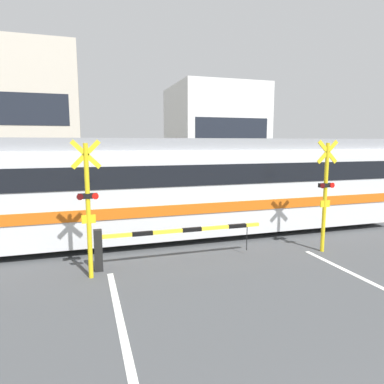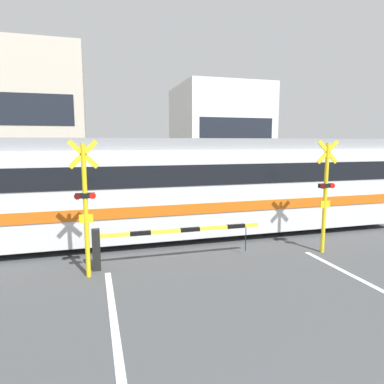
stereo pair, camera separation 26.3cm
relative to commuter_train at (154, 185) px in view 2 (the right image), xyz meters
The scene contains 9 objects.
rail_track_near 2.20m from the commuter_train, 32.44° to the right, with size 50.00×0.10×0.08m.
rail_track_far 2.20m from the commuter_train, 32.44° to the left, with size 50.00×0.10×0.08m.
commuter_train is the anchor object (origin of this frame).
crossing_barrier_near 2.97m from the commuter_train, 104.13° to the right, with size 4.59×0.20×1.06m.
crossing_barrier_far 4.06m from the commuter_train, 41.50° to the left, with size 4.59×0.20×1.06m.
crossing_signal_left 3.79m from the commuter_train, 125.20° to the right, with size 0.68×0.15×3.29m.
crossing_signal_right 5.41m from the commuter_train, 34.86° to the right, with size 0.68×0.15×3.29m.
building_left_of_street 16.13m from the commuter_train, 112.07° to the left, with size 7.26×7.21×9.35m.
building_right_of_street 16.79m from the commuter_train, 61.88° to the left, with size 6.53×7.21×7.58m.
Camera 2 is at (-3.13, -0.02, 3.23)m, focal length 32.00 mm.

